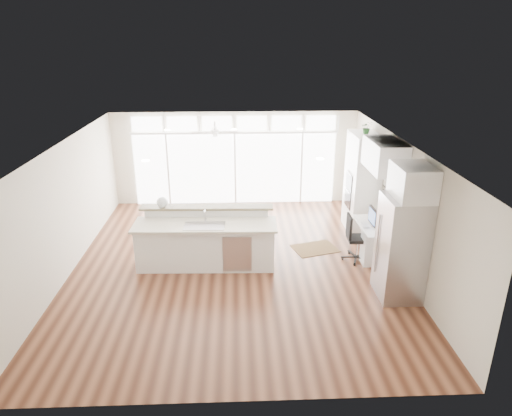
{
  "coord_description": "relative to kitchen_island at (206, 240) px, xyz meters",
  "views": [
    {
      "loc": [
        0.07,
        -8.92,
        4.75
      ],
      "look_at": [
        0.47,
        0.6,
        1.1
      ],
      "focal_mm": 32.0,
      "sensor_mm": 36.0,
      "label": 1
    }
  ],
  "objects": [
    {
      "name": "desk_window",
      "position": [
        4.1,
        0.3,
        0.95
      ],
      "size": [
        0.04,
        0.85,
        0.85
      ],
      "primitive_type": "cube",
      "color": "white",
      "rests_on": "wall_right"
    },
    {
      "name": "glass_wall",
      "position": [
        0.64,
        3.94,
        0.45
      ],
      "size": [
        5.8,
        0.06,
        2.08
      ],
      "primitive_type": "cube",
      "color": "white",
      "rests_on": "wall_back"
    },
    {
      "name": "transom_row",
      "position": [
        0.64,
        3.94,
        1.78
      ],
      "size": [
        5.9,
        0.06,
        0.4
      ],
      "primitive_type": "cube",
      "color": "white",
      "rests_on": "wall_back"
    },
    {
      "name": "monitor",
      "position": [
        3.69,
        0.3,
        0.37
      ],
      "size": [
        0.1,
        0.51,
        0.42
      ],
      "primitive_type": "cube",
      "rotation": [
        0.0,
        0.0,
        0.04
      ],
      "color": "black",
      "rests_on": "desk_nook"
    },
    {
      "name": "fishbowl",
      "position": [
        -0.94,
        0.43,
        0.73
      ],
      "size": [
        0.25,
        0.25,
        0.24
      ],
      "primitive_type": "sphere",
      "rotation": [
        0.0,
        0.0,
        0.0
      ],
      "color": "white",
      "rests_on": "kitchen_island"
    },
    {
      "name": "oven_cabinet",
      "position": [
        3.81,
        1.8,
        0.65
      ],
      "size": [
        0.64,
        1.2,
        2.5
      ],
      "primitive_type": "cube",
      "color": "white",
      "rests_on": "floor"
    },
    {
      "name": "desk_nook",
      "position": [
        3.77,
        0.3,
        -0.22
      ],
      "size": [
        0.72,
        1.3,
        0.76
      ],
      "primitive_type": "cube",
      "color": "white",
      "rests_on": "floor"
    },
    {
      "name": "rug",
      "position": [
        2.51,
        0.72,
        -0.6
      ],
      "size": [
        1.16,
        0.98,
        0.01
      ],
      "primitive_type": "cube",
      "rotation": [
        0.0,
        0.0,
        0.29
      ],
      "color": "#362311",
      "rests_on": "floor"
    },
    {
      "name": "wall_front",
      "position": [
        0.64,
        -4.0,
        0.75
      ],
      "size": [
        7.0,
        0.04,
        2.7
      ],
      "primitive_type": "cube",
      "color": "beige",
      "rests_on": "floor"
    },
    {
      "name": "refrigerator",
      "position": [
        3.75,
        -1.35,
        0.4
      ],
      "size": [
        0.76,
        0.9,
        2.0
      ],
      "primitive_type": "cube",
      "color": "#B5B5BA",
      "rests_on": "floor"
    },
    {
      "name": "kitchen_island",
      "position": [
        0.0,
        0.0,
        0.0
      ],
      "size": [
        3.07,
        1.24,
        1.21
      ],
      "primitive_type": "cube",
      "rotation": [
        0.0,
        0.0,
        -0.03
      ],
      "color": "white",
      "rests_on": "floor"
    },
    {
      "name": "framed_photos",
      "position": [
        4.1,
        0.92,
        0.8
      ],
      "size": [
        0.06,
        0.22,
        0.8
      ],
      "primitive_type": "cube",
      "color": "black",
      "rests_on": "wall_right"
    },
    {
      "name": "recessed_lights",
      "position": [
        0.64,
        0.2,
        2.08
      ],
      "size": [
        3.4,
        3.0,
        0.02
      ],
      "primitive_type": "cube",
      "color": "white",
      "rests_on": "ceiling"
    },
    {
      "name": "floor",
      "position": [
        0.64,
        0.0,
        -0.61
      ],
      "size": [
        7.0,
        8.0,
        0.02
      ],
      "primitive_type": "cube",
      "color": "#432214",
      "rests_on": "ground"
    },
    {
      "name": "keyboard",
      "position": [
        3.52,
        0.3,
        0.17
      ],
      "size": [
        0.14,
        0.34,
        0.02
      ],
      "primitive_type": "cube",
      "rotation": [
        0.0,
        0.0,
        -0.04
      ],
      "color": "silver",
      "rests_on": "desk_nook"
    },
    {
      "name": "upper_cabinets",
      "position": [
        3.81,
        0.3,
        1.75
      ],
      "size": [
        0.64,
        1.3,
        0.64
      ],
      "primitive_type": "cube",
      "color": "white",
      "rests_on": "wall_right"
    },
    {
      "name": "wall_left",
      "position": [
        -2.86,
        0.0,
        0.75
      ],
      "size": [
        0.04,
        8.0,
        2.7
      ],
      "primitive_type": "cube",
      "color": "beige",
      "rests_on": "floor"
    },
    {
      "name": "fridge_cabinet",
      "position": [
        3.81,
        -1.35,
        1.7
      ],
      "size": [
        0.64,
        0.9,
        0.6
      ],
      "primitive_type": "cube",
      "color": "white",
      "rests_on": "wall_right"
    },
    {
      "name": "wall_right",
      "position": [
        4.14,
        0.0,
        0.75
      ],
      "size": [
        0.04,
        8.0,
        2.7
      ],
      "primitive_type": "cube",
      "color": "beige",
      "rests_on": "floor"
    },
    {
      "name": "potted_plant",
      "position": [
        3.81,
        1.8,
        2.01
      ],
      "size": [
        0.29,
        0.32,
        0.23
      ],
      "primitive_type": "imported",
      "rotation": [
        0.0,
        0.0,
        -0.08
      ],
      "color": "#2B632A",
      "rests_on": "oven_cabinet"
    },
    {
      "name": "wall_back",
      "position": [
        0.64,
        4.0,
        0.75
      ],
      "size": [
        7.0,
        0.04,
        2.7
      ],
      "primitive_type": "cube",
      "color": "beige",
      "rests_on": "floor"
    },
    {
      "name": "office_chair",
      "position": [
        3.33,
        0.12,
        -0.07
      ],
      "size": [
        0.57,
        0.53,
        1.07
      ],
      "primitive_type": "cube",
      "rotation": [
        0.0,
        0.0,
        -0.03
      ],
      "color": "black",
      "rests_on": "floor"
    },
    {
      "name": "ceiling",
      "position": [
        0.64,
        0.0,
        2.1
      ],
      "size": [
        7.0,
        8.0,
        0.02
      ],
      "primitive_type": "cube",
      "color": "white",
      "rests_on": "wall_back"
    },
    {
      "name": "ceiling_fan",
      "position": [
        0.14,
        2.8,
        1.88
      ],
      "size": [
        1.16,
        1.16,
        0.32
      ],
      "primitive_type": "cube",
      "color": "white",
      "rests_on": "ceiling"
    }
  ]
}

